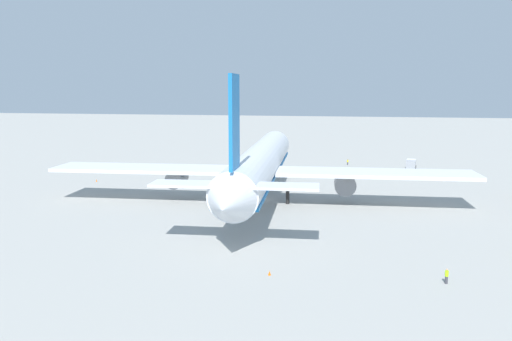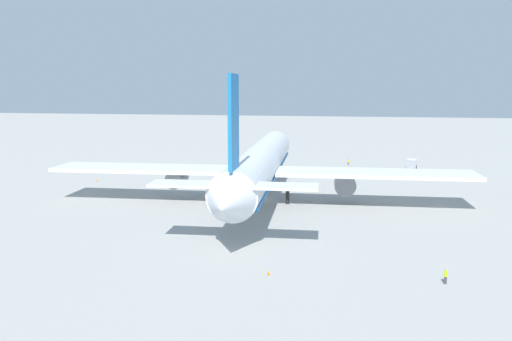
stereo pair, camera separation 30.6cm
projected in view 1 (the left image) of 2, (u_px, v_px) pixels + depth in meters
name	position (u px, v px, depth m)	size (l,w,h in m)	color
ground_plane	(260.00, 199.00, 99.53)	(600.00, 600.00, 0.00)	#9E9E99
airliner	(260.00, 165.00, 97.18)	(77.07, 80.48, 23.69)	silver
service_truck_3	(411.00, 164.00, 135.26)	(6.80, 3.41, 2.77)	#999EA5
baggage_cart_0	(234.00, 158.00, 153.77)	(3.51, 2.43, 1.33)	#26598C
ground_worker_0	(453.00, 174.00, 124.01)	(0.50, 0.50, 1.61)	#3F3F47
ground_worker_1	(348.00, 162.00, 143.76)	(0.51, 0.51, 1.65)	#3F3F47
ground_worker_3	(423.00, 172.00, 126.06)	(0.45, 0.45, 1.74)	black
ground_worker_4	(447.00, 276.00, 56.50)	(0.46, 0.46, 1.77)	#3F3F47
traffic_cone_0	(441.00, 180.00, 119.16)	(0.36, 0.36, 0.55)	orange
traffic_cone_1	(270.00, 273.00, 59.15)	(0.36, 0.36, 0.55)	orange
traffic_cone_2	(97.00, 180.00, 118.29)	(0.36, 0.36, 0.55)	orange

